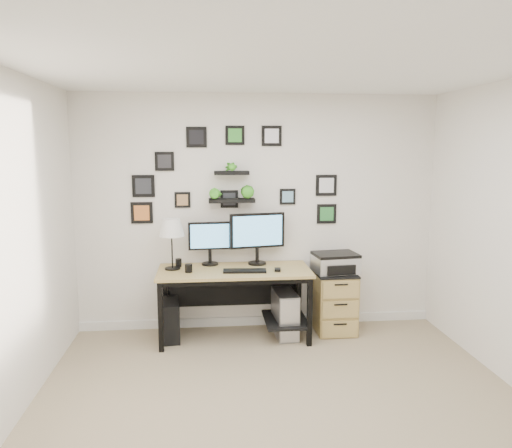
{
  "coord_description": "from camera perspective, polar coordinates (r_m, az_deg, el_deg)",
  "views": [
    {
      "loc": [
        -0.57,
        -3.47,
        2.04
      ],
      "look_at": [
        -0.04,
        1.83,
        1.2
      ],
      "focal_mm": 35.0,
      "sensor_mm": 36.0,
      "label": 1
    }
  ],
  "objects": [
    {
      "name": "wall_decor",
      "position": [
        5.43,
        -2.87,
        4.88
      ],
      "size": [
        2.27,
        0.18,
        1.08
      ],
      "color": "black",
      "rests_on": "ground"
    },
    {
      "name": "pc_tower_grey",
      "position": [
        5.48,
        3.34,
        -10.19
      ],
      "size": [
        0.24,
        0.5,
        0.49
      ],
      "color": "gray",
      "rests_on": "ground"
    },
    {
      "name": "keyboard",
      "position": [
        5.17,
        -1.29,
        -5.38
      ],
      "size": [
        0.45,
        0.17,
        0.02
      ],
      "primitive_type": "cube",
      "rotation": [
        0.0,
        0.0,
        -0.07
      ],
      "color": "black",
      "rests_on": "desk"
    },
    {
      "name": "table_lamp",
      "position": [
        5.27,
        -9.64,
        -0.55
      ],
      "size": [
        0.26,
        0.26,
        0.54
      ],
      "color": "black",
      "rests_on": "desk"
    },
    {
      "name": "file_cabinet",
      "position": [
        5.64,
        8.94,
        -8.74
      ],
      "size": [
        0.43,
        0.53,
        0.67
      ],
      "color": "tan",
      "rests_on": "ground"
    },
    {
      "name": "mouse",
      "position": [
        5.2,
        2.48,
        -5.25
      ],
      "size": [
        0.07,
        0.1,
        0.03
      ],
      "primitive_type": "cube",
      "rotation": [
        0.0,
        0.0,
        -0.15
      ],
      "color": "black",
      "rests_on": "desk"
    },
    {
      "name": "mug",
      "position": [
        5.19,
        -7.71,
        -5.03
      ],
      "size": [
        0.08,
        0.08,
        0.09
      ],
      "primitive_type": "cylinder",
      "color": "black",
      "rests_on": "desk"
    },
    {
      "name": "desk",
      "position": [
        5.34,
        -2.13,
        -6.4
      ],
      "size": [
        1.6,
        0.7,
        0.75
      ],
      "color": "tan",
      "rests_on": "ground"
    },
    {
      "name": "room",
      "position": [
        5.84,
        0.27,
        -10.98
      ],
      "size": [
        4.0,
        4.0,
        4.0
      ],
      "color": "tan",
      "rests_on": "ground"
    },
    {
      "name": "pc_tower_black",
      "position": [
        5.46,
        -9.77,
        -10.76
      ],
      "size": [
        0.22,
        0.43,
        0.42
      ],
      "primitive_type": "cube",
      "rotation": [
        0.0,
        0.0,
        0.1
      ],
      "color": "black",
      "rests_on": "ground"
    },
    {
      "name": "printer",
      "position": [
        5.52,
        9.06,
        -4.38
      ],
      "size": [
        0.5,
        0.42,
        0.21
      ],
      "color": "silver",
      "rests_on": "file_cabinet"
    },
    {
      "name": "monitor_right",
      "position": [
        5.42,
        0.15,
        -1.16
      ],
      "size": [
        0.61,
        0.23,
        0.57
      ],
      "color": "black",
      "rests_on": "desk"
    },
    {
      "name": "pen_cup",
      "position": [
        5.45,
        -8.85,
        -4.38
      ],
      "size": [
        0.07,
        0.07,
        0.08
      ],
      "primitive_type": "cylinder",
      "color": "black",
      "rests_on": "desk"
    },
    {
      "name": "monitor_left",
      "position": [
        5.43,
        -5.3,
        -1.83
      ],
      "size": [
        0.46,
        0.19,
        0.47
      ],
      "color": "black",
      "rests_on": "desk"
    }
  ]
}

